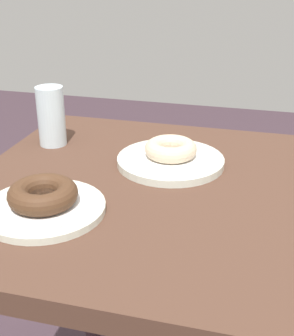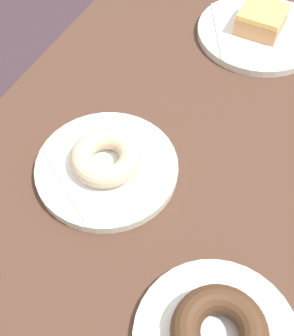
{
  "view_description": "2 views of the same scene",
  "coord_description": "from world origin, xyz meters",
  "px_view_note": "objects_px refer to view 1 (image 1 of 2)",
  "views": [
    {
      "loc": [
        0.01,
        0.77,
        1.15
      ],
      "look_at": [
        0.22,
        0.01,
        0.79
      ],
      "focal_mm": 50.43,
      "sensor_mm": 36.0,
      "label": 1
    },
    {
      "loc": [
        0.54,
        0.14,
        1.34
      ],
      "look_at": [
        0.19,
        -0.04,
        0.79
      ],
      "focal_mm": 49.6,
      "sensor_mm": 36.0,
      "label": 2
    }
  ],
  "objects_px": {
    "donut_sugar_ring": "(171,149)",
    "water_glass": "(51,116)",
    "plate_sugar_ring": "(171,161)",
    "donut_chocolate_ring": "(43,194)",
    "plate_chocolate_ring": "(44,209)"
  },
  "relations": [
    {
      "from": "plate_sugar_ring",
      "to": "donut_chocolate_ring",
      "type": "height_order",
      "value": "donut_chocolate_ring"
    },
    {
      "from": "donut_chocolate_ring",
      "to": "water_glass",
      "type": "height_order",
      "value": "water_glass"
    },
    {
      "from": "donut_chocolate_ring",
      "to": "donut_sugar_ring",
      "type": "bearing_deg",
      "value": -123.44
    },
    {
      "from": "plate_sugar_ring",
      "to": "donut_chocolate_ring",
      "type": "xyz_separation_m",
      "value": [
        0.16,
        0.25,
        0.03
      ]
    },
    {
      "from": "plate_sugar_ring",
      "to": "donut_sugar_ring",
      "type": "relative_size",
      "value": 2.06
    },
    {
      "from": "donut_sugar_ring",
      "to": "plate_chocolate_ring",
      "type": "distance_m",
      "value": 0.3
    },
    {
      "from": "plate_sugar_ring",
      "to": "water_glass",
      "type": "xyz_separation_m",
      "value": [
        0.28,
        -0.04,
        0.06
      ]
    },
    {
      "from": "water_glass",
      "to": "donut_sugar_ring",
      "type": "bearing_deg",
      "value": 171.14
    },
    {
      "from": "donut_sugar_ring",
      "to": "water_glass",
      "type": "xyz_separation_m",
      "value": [
        0.28,
        -0.04,
        0.03
      ]
    },
    {
      "from": "donut_sugar_ring",
      "to": "water_glass",
      "type": "height_order",
      "value": "water_glass"
    },
    {
      "from": "plate_sugar_ring",
      "to": "plate_chocolate_ring",
      "type": "xyz_separation_m",
      "value": [
        0.16,
        0.25,
        -0.0
      ]
    },
    {
      "from": "donut_sugar_ring",
      "to": "donut_chocolate_ring",
      "type": "xyz_separation_m",
      "value": [
        0.16,
        0.25,
        -0.0
      ]
    },
    {
      "from": "donut_sugar_ring",
      "to": "donut_chocolate_ring",
      "type": "distance_m",
      "value": 0.3
    },
    {
      "from": "plate_chocolate_ring",
      "to": "water_glass",
      "type": "bearing_deg",
      "value": -67.57
    },
    {
      "from": "water_glass",
      "to": "plate_sugar_ring",
      "type": "bearing_deg",
      "value": 171.14
    }
  ]
}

